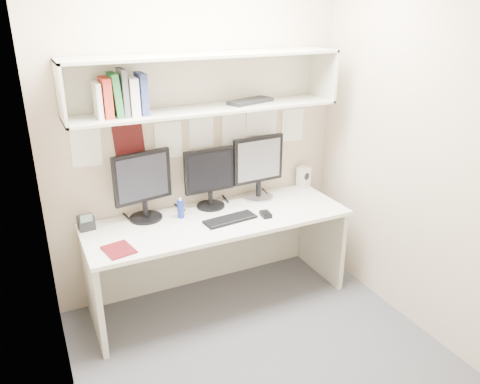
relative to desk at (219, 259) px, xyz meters
name	(u,v)px	position (x,y,z in m)	size (l,w,h in m)	color
floor	(256,346)	(0.00, -0.65, -0.37)	(2.40, 2.00, 0.01)	#434348
wall_back	(199,134)	(0.00, 0.35, 0.93)	(2.40, 0.02, 2.60)	tan
wall_front	(369,243)	(0.00, -1.65, 0.93)	(2.40, 0.02, 2.60)	tan
wall_left	(45,206)	(-1.20, -0.65, 0.93)	(0.02, 2.00, 2.60)	tan
wall_right	(410,148)	(1.20, -0.65, 0.93)	(0.02, 2.00, 2.60)	tan
desk	(219,259)	(0.00, 0.00, 0.00)	(2.00, 0.70, 0.73)	silver
overhead_hutch	(204,81)	(0.00, 0.21, 1.35)	(2.00, 0.38, 0.40)	beige
pinned_papers	(199,140)	(0.00, 0.34, 0.88)	(1.92, 0.01, 0.48)	white
monitor_left	(143,184)	(-0.50, 0.22, 0.64)	(0.45, 0.25, 0.52)	black
monitor_center	(210,176)	(0.03, 0.22, 0.62)	(0.41, 0.23, 0.48)	black
monitor_right	(258,166)	(0.46, 0.22, 0.64)	(0.45, 0.25, 0.52)	#A5A5AA
keyboard	(230,219)	(0.06, -0.09, 0.37)	(0.40, 0.14, 0.02)	black
mouse	(266,214)	(0.34, -0.14, 0.38)	(0.07, 0.11, 0.03)	black
speaker	(304,177)	(0.94, 0.27, 0.46)	(0.12, 0.12, 0.19)	silver
blue_bottle	(181,209)	(-0.25, 0.12, 0.44)	(0.05, 0.05, 0.16)	navy
maroon_notebook	(119,250)	(-0.79, -0.20, 0.37)	(0.17, 0.21, 0.01)	#580F13
desk_phone	(86,223)	(-0.93, 0.22, 0.42)	(0.12, 0.11, 0.13)	black
book_stack	(121,95)	(-0.61, 0.16, 1.31)	(0.33, 0.19, 0.31)	silver
hutch_tray	(250,101)	(0.36, 0.18, 1.19)	(0.37, 0.14, 0.03)	black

